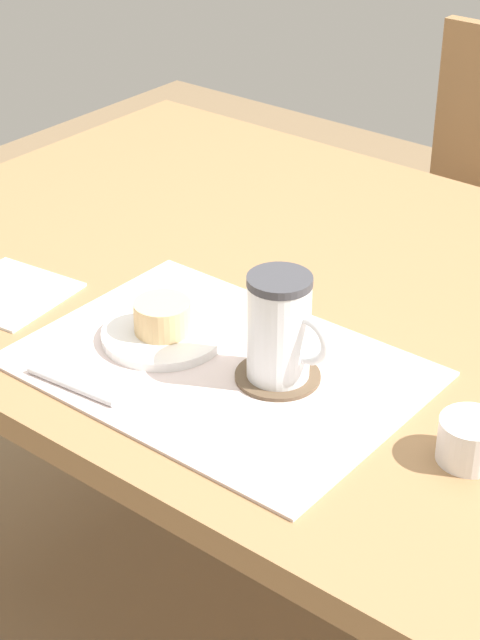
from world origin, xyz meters
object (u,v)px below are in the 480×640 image
pastry (163,317)px  coffee_mug (280,327)px  dining_table (293,323)px  pastry_plate (163,335)px  sugar_bowl (470,440)px

pastry → coffee_mug: size_ratio=0.55×
pastry → coffee_mug: coffee_mug is taller
dining_table → coffee_mug: (0.13, -0.21, 0.14)m
dining_table → pastry_plate: size_ratio=8.39×
coffee_mug → sugar_bowl: bearing=1.6°
pastry_plate → sugar_bowl: 0.42m
dining_table → pastry_plate: bearing=-99.4°
pastry_plate → coffee_mug: coffee_mug is taller
coffee_mug → sugar_bowl: 0.25m
pastry_plate → pastry: size_ratio=2.16×
dining_table → pastry_plate: pastry_plate is taller
pastry → sugar_bowl: size_ratio=1.03×
pastry_plate → pastry: bearing=0.0°
pastry_plate → sugar_bowl: bearing=3.6°
pastry → coffee_mug: (0.17, 0.02, 0.04)m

